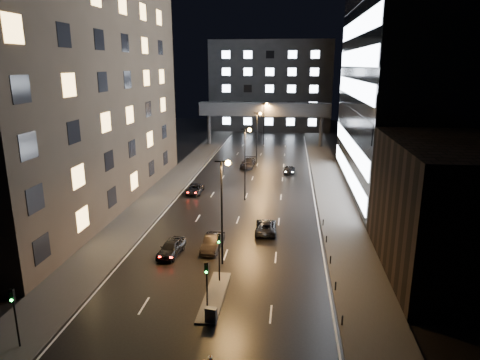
# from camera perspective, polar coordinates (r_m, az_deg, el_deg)

# --- Properties ---
(ground) EXTENTS (160.00, 160.00, 0.00)m
(ground) POSITION_cam_1_polar(r_m,az_deg,el_deg) (71.47, 1.68, 0.23)
(ground) COLOR black
(ground) RESTS_ON ground
(sidewalk_left) EXTENTS (5.00, 110.00, 0.15)m
(sidewalk_left) POSITION_cam_1_polar(r_m,az_deg,el_deg) (68.92, -9.11, -0.46)
(sidewalk_left) COLOR #383533
(sidewalk_left) RESTS_ON ground
(sidewalk_right) EXTENTS (5.00, 110.00, 0.15)m
(sidewalk_right) POSITION_cam_1_polar(r_m,az_deg,el_deg) (66.68, 12.05, -1.14)
(sidewalk_right) COLOR #383533
(sidewalk_right) RESTS_ON ground
(building_left) EXTENTS (15.00, 48.00, 40.00)m
(building_left) POSITION_cam_1_polar(r_m,az_deg,el_deg) (60.05, -22.50, 15.59)
(building_left) COLOR #2D2319
(building_left) RESTS_ON ground
(building_right_low) EXTENTS (10.00, 18.00, 12.00)m
(building_right_low) POSITION_cam_1_polar(r_m,az_deg,el_deg) (42.15, 25.79, -3.50)
(building_right_low) COLOR black
(building_right_low) RESTS_ON ground
(building_right_glass) EXTENTS (20.00, 36.00, 45.00)m
(building_right_glass) POSITION_cam_1_polar(r_m,az_deg,el_deg) (67.64, 24.19, 17.38)
(building_right_glass) COLOR black
(building_right_glass) RESTS_ON ground
(building_far) EXTENTS (34.00, 14.00, 25.00)m
(building_far) POSITION_cam_1_polar(r_m,az_deg,el_deg) (127.08, 4.13, 12.44)
(building_far) COLOR #333335
(building_far) RESTS_ON ground
(skybridge) EXTENTS (30.00, 3.00, 10.00)m
(skybridge) POSITION_cam_1_polar(r_m,az_deg,el_deg) (99.49, 3.29, 9.32)
(skybridge) COLOR #333335
(skybridge) RESTS_ON ground
(median_island) EXTENTS (1.60, 8.00, 0.15)m
(median_island) POSITION_cam_1_polar(r_m,az_deg,el_deg) (36.28, -3.41, -15.17)
(median_island) COLOR #383533
(median_island) RESTS_ON ground
(traffic_signal_near) EXTENTS (0.28, 0.34, 4.40)m
(traffic_signal_near) POSITION_cam_1_polar(r_m,az_deg,el_deg) (37.08, -2.80, -9.22)
(traffic_signal_near) COLOR black
(traffic_signal_near) RESTS_ON median_island
(traffic_signal_far) EXTENTS (0.28, 0.34, 4.40)m
(traffic_signal_far) POSITION_cam_1_polar(r_m,az_deg,el_deg) (32.23, -4.46, -13.21)
(traffic_signal_far) COLOR black
(traffic_signal_far) RESTS_ON median_island
(traffic_signal_corner) EXTENTS (0.28, 0.34, 4.40)m
(traffic_signal_corner) POSITION_cam_1_polar(r_m,az_deg,el_deg) (32.64, -27.88, -14.99)
(traffic_signal_corner) COLOR black
(traffic_signal_corner) RESTS_ON ground
(bollard_row) EXTENTS (0.12, 25.12, 0.90)m
(bollard_row) POSITION_cam_1_polar(r_m,az_deg,el_deg) (39.80, 12.27, -12.00)
(bollard_row) COLOR black
(bollard_row) RESTS_ON ground
(streetlight_near) EXTENTS (1.45, 0.50, 10.15)m
(streetlight_near) POSITION_cam_1_polar(r_m,az_deg,el_deg) (39.11, -2.22, -2.55)
(streetlight_near) COLOR black
(streetlight_near) RESTS_ON ground
(streetlight_mid_a) EXTENTS (1.45, 0.50, 10.15)m
(streetlight_mid_a) POSITION_cam_1_polar(r_m,az_deg,el_deg) (58.33, 0.83, 3.39)
(streetlight_mid_a) COLOR black
(streetlight_mid_a) RESTS_ON ground
(streetlight_mid_b) EXTENTS (1.45, 0.50, 10.15)m
(streetlight_mid_b) POSITION_cam_1_polar(r_m,az_deg,el_deg) (77.94, 2.37, 6.35)
(streetlight_mid_b) COLOR black
(streetlight_mid_b) RESTS_ON ground
(streetlight_far) EXTENTS (1.45, 0.50, 10.15)m
(streetlight_far) POSITION_cam_1_polar(r_m,az_deg,el_deg) (97.70, 3.29, 8.12)
(streetlight_far) COLOR black
(streetlight_far) RESTS_ON ground
(car_away_a) EXTENTS (2.34, 4.69, 1.54)m
(car_away_a) POSITION_cam_1_polar(r_m,az_deg,el_deg) (43.57, -9.15, -8.90)
(car_away_a) COLOR black
(car_away_a) RESTS_ON ground
(car_away_b) EXTENTS (1.87, 4.76, 1.54)m
(car_away_b) POSITION_cam_1_polar(r_m,az_deg,el_deg) (44.24, -3.67, -8.34)
(car_away_b) COLOR black
(car_away_b) RESTS_ON ground
(car_away_c) EXTENTS (2.15, 4.62, 1.28)m
(car_away_c) POSITION_cam_1_polar(r_m,az_deg,el_deg) (63.34, -6.05, -1.21)
(car_away_c) COLOR black
(car_away_c) RESTS_ON ground
(car_away_d) EXTENTS (2.73, 5.75, 1.62)m
(car_away_d) POSITION_cam_1_polar(r_m,az_deg,el_deg) (78.93, 1.11, 2.27)
(car_away_d) COLOR black
(car_away_d) RESTS_ON ground
(car_toward_a) EXTENTS (2.42, 5.00, 1.37)m
(car_toward_a) POSITION_cam_1_polar(r_m,az_deg,el_deg) (48.68, 3.46, -6.20)
(car_toward_a) COLOR black
(car_toward_a) RESTS_ON ground
(car_toward_b) EXTENTS (2.12, 4.57, 1.29)m
(car_toward_b) POSITION_cam_1_polar(r_m,az_deg,el_deg) (75.32, 6.58, 1.42)
(car_toward_b) COLOR black
(car_toward_b) RESTS_ON ground
(utility_cabinet) EXTENTS (0.88, 0.53, 1.13)m
(utility_cabinet) POSITION_cam_1_polar(r_m,az_deg,el_deg) (32.78, -3.89, -17.49)
(utility_cabinet) COLOR #49494B
(utility_cabinet) RESTS_ON median_island
(cone_b) EXTENTS (0.46, 0.46, 0.54)m
(cone_b) POSITION_cam_1_polar(r_m,az_deg,el_deg) (29.59, -3.98, -22.61)
(cone_b) COLOR #D6680B
(cone_b) RESTS_ON ground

